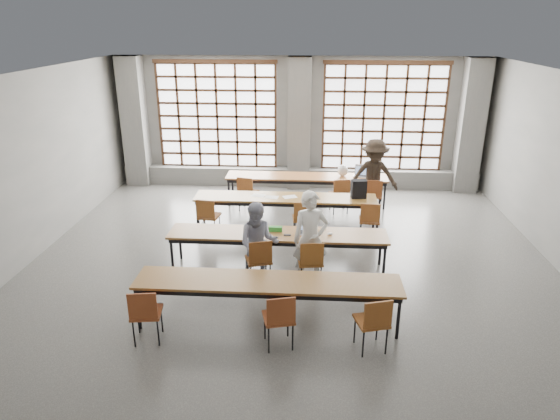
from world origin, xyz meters
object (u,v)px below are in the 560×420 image
object	(u,v)px
chair_front_left	(259,257)
mouse	(330,234)
chair_back_right	(373,193)
phone	(287,235)
student_back	(374,177)
desk_row_b	(285,200)
plastic_bag	(343,170)
chair_near_mid	(280,315)
green_box	(275,229)
red_pouch	(146,310)
desk_row_c	(278,236)
chair_mid_left	(208,214)
backpack	(359,189)
chair_front_right	(311,259)
student_male	(310,239)
chair_mid_centre	(303,216)
student_female	(259,243)
chair_back_mid	(340,192)
laptop_back	(361,173)
chair_near_left	(145,310)
desk_row_a	(306,178)
desk_row_d	(268,284)
chair_back_left	(247,190)
chair_mid_right	(370,218)
chair_near_right	(374,319)
laptop_front	(308,228)

from	to	relation	value
chair_front_left	mouse	xyz separation A→B (m)	(1.23, 0.61, 0.21)
chair_back_right	phone	xyz separation A→B (m)	(-1.87, -3.06, 0.20)
mouse	student_back	bearing A→B (deg)	70.35
student_back	desk_row_b	bearing A→B (deg)	-156.13
chair_front_left	plastic_bag	bearing A→B (deg)	69.01
chair_near_mid	green_box	bearing A→B (deg)	95.65
student_back	red_pouch	distance (m)	6.62
desk_row_c	chair_mid_left	world-z (taller)	chair_mid_left
desk_row_b	backpack	distance (m)	1.62
chair_front_right	student_male	xyz separation A→B (m)	(-0.01, 0.13, 0.32)
chair_back_right	chair_mid_centre	distance (m)	2.28
desk_row_c	red_pouch	distance (m)	2.91
student_female	chair_back_mid	bearing A→B (deg)	62.44
chair_mid_left	laptop_back	xyz separation A→B (m)	(3.41, 2.33, 0.25)
desk_row_b	chair_near_left	size ratio (longest dim) A/B	4.55
desk_row_a	green_box	size ratio (longest dim) A/B	16.00
chair_back_right	laptop_back	size ratio (longest dim) A/B	2.07
chair_near_left	mouse	world-z (taller)	chair_near_left
desk_row_d	chair_front_right	world-z (taller)	chair_front_right
chair_back_left	laptop_back	distance (m)	2.89
chair_back_mid	student_female	xyz separation A→B (m)	(-1.58, -3.46, 0.20)
desk_row_b	chair_near_mid	xyz separation A→B (m)	(0.17, -4.40, -0.13)
chair_back_right	chair_mid_right	distance (m)	1.61
desk_row_c	chair_mid_centre	xyz separation A→B (m)	(0.43, 1.36, -0.13)
chair_mid_left	plastic_bag	world-z (taller)	plastic_bag
desk_row_c	chair_mid_centre	distance (m)	1.44
desk_row_d	chair_mid_left	bearing A→B (deg)	116.43
chair_front_left	red_pouch	world-z (taller)	chair_front_left
chair_back_right	student_female	xyz separation A→B (m)	(-2.35, -3.46, 0.20)
desk_row_c	plastic_bag	distance (m)	3.89
red_pouch	mouse	bearing A→B (deg)	40.90
mouse	laptop_back	bearing A→B (deg)	76.75
desk_row_b	chair_near_mid	bearing A→B (deg)	-87.74
mouse	chair_back_left	bearing A→B (deg)	122.64
desk_row_c	chair_back_mid	bearing A→B (deg)	66.65
student_back	backpack	bearing A→B (deg)	-117.10
chair_mid_centre	laptop_back	distance (m)	2.73
chair_near_right	student_back	bearing A→B (deg)	84.17
chair_back_right	desk_row_c	bearing A→B (deg)	-124.77
chair_front_right	laptop_front	bearing A→B (deg)	95.40
student_female	laptop_front	world-z (taller)	student_female
chair_front_right	chair_near_mid	world-z (taller)	same
desk_row_b	chair_mid_left	size ratio (longest dim) A/B	4.55
student_male	mouse	world-z (taller)	student_male
desk_row_c	chair_back_left	world-z (taller)	chair_back_left
chair_back_right	chair_front_left	world-z (taller)	same
chair_back_right	backpack	xyz separation A→B (m)	(-0.43, -0.92, 0.39)
desk_row_d	chair_front_right	xyz separation A→B (m)	(0.64, 1.16, -0.13)
chair_mid_centre	phone	xyz separation A→B (m)	(-0.25, -1.46, 0.20)
chair_front_right	student_back	bearing A→B (deg)	68.72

